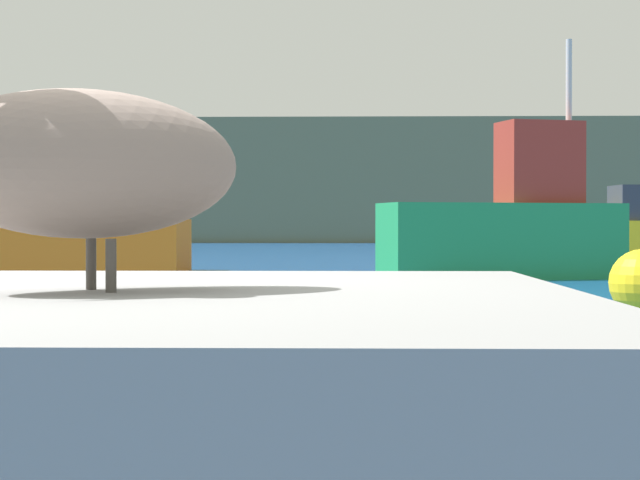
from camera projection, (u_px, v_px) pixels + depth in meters
The scene contains 5 objects.
hillside_backdrop at pixel (330, 183), 73.09m from camera, with size 140.00×10.89×7.53m, color #5B664C.
pier_dock at pixel (86, 448), 3.17m from camera, with size 2.77×2.88×0.87m, color gray.
pelican at pixel (79, 157), 3.15m from camera, with size 1.15×0.88×0.93m.
fishing_boat_orange at pixel (47, 236), 26.11m from camera, with size 6.38×2.22×4.05m.
fishing_boat_green at pixel (510, 225), 22.36m from camera, with size 4.97×2.68×4.76m.
Camera 1 is at (1.36, -3.74, 1.06)m, focal length 63.91 mm.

